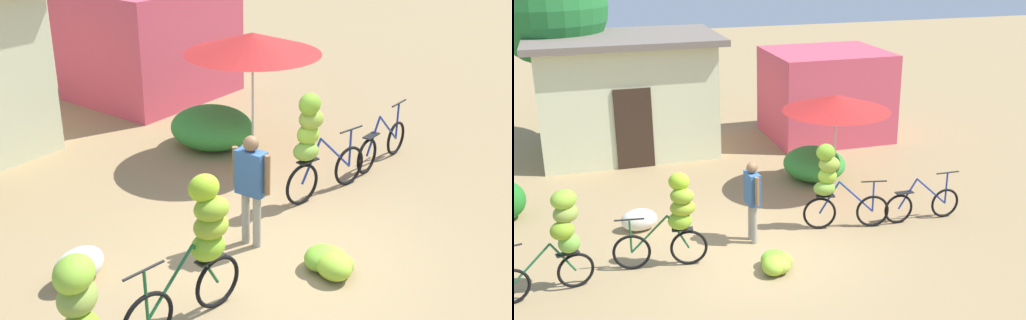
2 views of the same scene
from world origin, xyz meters
TOP-DOWN VIEW (x-y plane):
  - ground_plane at (0.00, 0.00)m, footprint 60.00×60.00m
  - shop_pink at (3.98, 6.33)m, footprint 3.20×2.80m
  - hedge_bush_front_right at (2.40, 3.15)m, footprint 1.44×1.59m
  - market_umbrella at (2.55, 2.31)m, footprint 2.35×2.35m
  - bicycle_near_pile at (-1.41, -0.07)m, footprint 1.61×0.47m
  - bicycle_center_loaded at (1.70, 0.52)m, footprint 1.68×0.53m
  - bicycle_by_shop at (3.60, 0.30)m, footprint 1.66×0.15m
  - banana_pile_on_ground at (0.16, -0.76)m, footprint 0.73×0.78m
  - produce_sack at (-1.88, 1.57)m, footprint 0.71×0.46m
  - person_vendor at (0.09, 0.44)m, footprint 0.22×0.58m

SIDE VIEW (x-z plane):
  - ground_plane at x=0.00m, z-range 0.00..0.00m
  - banana_pile_on_ground at x=0.16m, z-range -0.01..0.30m
  - produce_sack at x=-1.88m, z-range 0.00..0.44m
  - bicycle_by_shop at x=3.60m, z-range -0.15..0.83m
  - hedge_bush_front_right at x=2.40m, z-range 0.00..0.75m
  - person_vendor at x=0.09m, z-range 0.17..1.75m
  - bicycle_near_pile at x=-1.41m, z-range 0.13..1.82m
  - bicycle_center_loaded at x=1.70m, z-range 0.12..1.88m
  - shop_pink at x=3.98m, z-range 0.00..2.45m
  - market_umbrella at x=2.55m, z-range 0.93..3.14m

